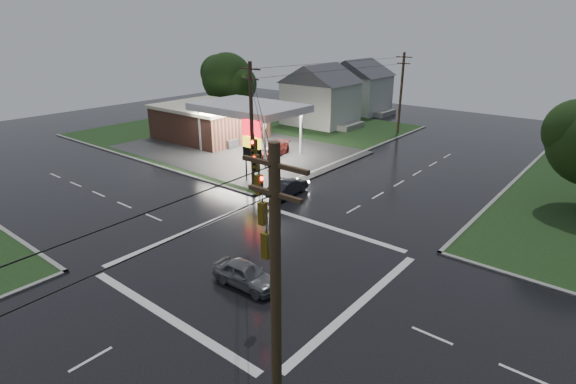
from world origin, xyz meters
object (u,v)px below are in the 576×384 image
Objects in this scene: car_crossing at (246,274)px; car_north at (288,187)px; pylon_sign at (252,141)px; car_pump at (274,150)px; utility_pole_se at (276,317)px; gas_station at (215,120)px; house_near at (321,94)px; utility_pole_n at (401,92)px; utility_pole_nw at (252,126)px; house_far at (358,85)px; tree_nw_behind at (228,79)px.

car_north is at bearing 28.09° from car_crossing.
pylon_sign reaches higher than car_pump.
gas_station is at bearing 140.30° from utility_pole_se.
utility_pole_se is 2.50× the size of car_north.
house_near is at bearing 95.83° from car_pump.
utility_pole_nw is at bearing -90.00° from utility_pole_n.
utility_pole_se reaches higher than car_crossing.
car_crossing is at bearing -60.08° from house_near.
pylon_sign reaches higher than car_north.
house_far is (-11.45, 37.50, 0.39)m from pylon_sign.
car_pump is at bearing -76.63° from house_far.
pylon_sign is 0.55× the size of utility_pole_se.
house_far is at bearing 107.92° from utility_pole_nw.
utility_pole_n is at bearing 90.00° from utility_pole_nw.
gas_station is 2.38× the size of utility_pole_nw.
utility_pole_se reaches higher than car_north.
house_near is (-11.45, -2.00, -1.06)m from utility_pole_n.
utility_pole_nw is 1.10× the size of tree_nw_behind.
tree_nw_behind is 47.97m from car_crossing.
utility_pole_se reaches higher than car_pump.
house_near reaches higher than car_crossing.
utility_pole_se is 58.64m from tree_nw_behind.
house_far is 2.68× the size of car_crossing.
utility_pole_n is 2.18× the size of car_pump.
car_north is (4.35, -0.23, -3.29)m from pylon_sign.
car_north reaches higher than car_pump.
house_near is 14.33m from tree_nw_behind.
utility_pole_nw is 1.00× the size of house_near.
house_near is at bearing 123.79° from utility_pole_se.
utility_pole_se is 2.67× the size of car_crossing.
car_crossing is (26.81, -22.08, -1.84)m from gas_station.
pylon_sign is 0.54× the size of house_far.
car_north is (19.53, -9.43, -1.82)m from gas_station.
house_far is (-1.00, 12.00, 0.00)m from house_near.
utility_pole_se is (19.00, -19.00, 0.00)m from utility_pole_nw.
utility_pole_n is (16.18, 18.30, 2.92)m from gas_station.
pylon_sign is at bearing -8.20° from car_north.
car_north is at bearing 128.35° from utility_pole_se.
tree_nw_behind is at bearing 45.39° from car_crossing.
utility_pole_n reaches higher than house_near.
tree_nw_behind reaches higher than gas_station.
utility_pole_nw is (16.18, -10.20, 3.17)m from gas_station.
car_north is 14.59m from car_crossing.
car_pump is (6.95, -29.25, -3.71)m from house_far.
house_far is 2.30× the size of car_pump.
car_north is 1.07× the size of car_crossing.
utility_pole_n is (0.00, 28.50, -0.25)m from utility_pole_nw.
car_pump is at bearing 120.73° from utility_pole_nw.
tree_nw_behind is (-23.34, 19.49, 2.17)m from pylon_sign.
car_pump is (10.68, -0.95, -1.85)m from gas_station.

